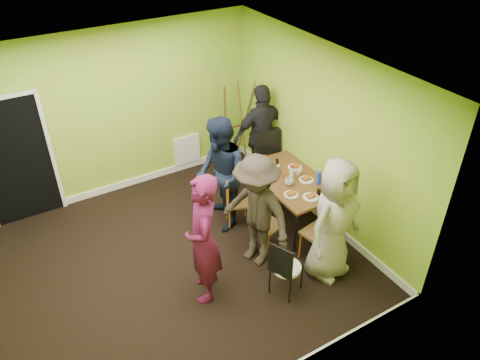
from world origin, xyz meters
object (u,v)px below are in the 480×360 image
object	(u,v)px
chair_front_end	(324,231)
thermos	(292,173)
orange_bottle	(282,175)
dining_table	(291,182)
chair_left_near	(264,223)
person_front_end	(334,220)
chair_left_far	(233,198)
person_left_far	(220,175)
person_back_end	(262,135)
blue_bottle	(319,178)
chair_bentwood	(284,266)
person_standing	(203,240)
easel	(238,124)
person_left_near	(256,212)
chair_back_end	(268,148)

from	to	relation	value
chair_front_end	thermos	bearing A→B (deg)	68.73
orange_bottle	thermos	bearing A→B (deg)	-53.47
dining_table	thermos	distance (m)	0.16
chair_left_near	person_front_end	world-z (taller)	person_front_end
chair_left_far	thermos	world-z (taller)	thermos
person_left_far	person_back_end	bearing A→B (deg)	134.02
chair_left_far	blue_bottle	distance (m)	1.34
chair_left_near	person_left_far	distance (m)	0.97
person_front_end	chair_bentwood	bearing A→B (deg)	168.71
thermos	person_standing	world-z (taller)	person_standing
person_standing	blue_bottle	bearing A→B (deg)	122.53
dining_table	chair_bentwood	distance (m)	1.64
chair_bentwood	easel	size ratio (longest dim) A/B	0.53
dining_table	easel	distance (m)	1.88
chair_front_end	chair_bentwood	world-z (taller)	chair_front_end
person_back_end	person_left_near	bearing A→B (deg)	59.91
chair_back_end	easel	size ratio (longest dim) A/B	0.65
dining_table	orange_bottle	bearing A→B (deg)	129.42
dining_table	chair_front_end	xyz separation A→B (m)	(-0.19, -1.05, -0.14)
person_left_near	person_front_end	xyz separation A→B (m)	(0.74, -0.71, 0.04)
chair_left_near	chair_back_end	xyz separation A→B (m)	(0.96, 1.38, 0.25)
easel	chair_back_end	bearing A→B (deg)	-86.65
chair_bentwood	person_front_end	size ratio (longest dim) A/B	0.49
thermos	orange_bottle	bearing A→B (deg)	126.53
dining_table	chair_left_far	world-z (taller)	chair_left_far
person_left_near	person_back_end	world-z (taller)	person_back_end
orange_bottle	person_front_end	bearing A→B (deg)	-95.73
orange_bottle	chair_back_end	bearing A→B (deg)	70.80
chair_back_end	person_back_end	distance (m)	0.25
person_standing	person_front_end	size ratio (longest dim) A/B	1.02
blue_bottle	person_back_end	size ratio (longest dim) A/B	0.12
chair_left_far	chair_front_end	distance (m)	1.53
chair_front_end	person_back_end	xyz separation A→B (m)	(0.40, 2.20, 0.35)
person_front_end	orange_bottle	bearing A→B (deg)	70.60
person_left_far	chair_back_end	bearing A→B (deg)	126.99
chair_left_near	chair_left_far	bearing A→B (deg)	171.21
chair_back_end	chair_bentwood	xyz separation A→B (m)	(-1.21, -2.23, -0.27)
chair_left_near	person_left_near	bearing A→B (deg)	-77.69
chair_left_far	chair_back_end	world-z (taller)	chair_back_end
person_standing	person_front_end	world-z (taller)	person_standing
person_standing	chair_front_end	bearing A→B (deg)	100.90
blue_bottle	person_left_near	xyz separation A→B (m)	(-1.24, -0.21, 0.00)
chair_bentwood	person_left_far	bearing A→B (deg)	155.92
chair_left_far	person_front_end	distance (m)	1.74
blue_bottle	person_left_near	distance (m)	1.26
chair_left_far	person_standing	xyz separation A→B (m)	(-1.03, -1.07, 0.42)
blue_bottle	person_left_near	size ratio (longest dim) A/B	0.12
easel	orange_bottle	distance (m)	1.77
person_left_far	thermos	bearing A→B (deg)	79.33
dining_table	thermos	xyz separation A→B (m)	(-0.00, -0.01, 0.16)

